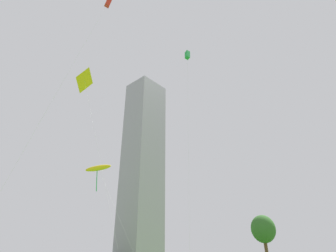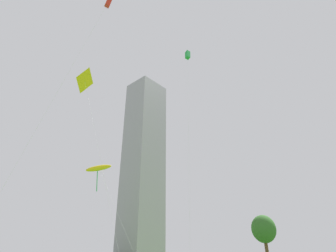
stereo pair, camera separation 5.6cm
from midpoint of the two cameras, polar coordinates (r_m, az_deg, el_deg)
kite_flying_0 at (r=39.34m, az=-12.98°, el=24.78°), size 8.26×2.27×32.95m
kite_flying_2 at (r=36.24m, az=-15.03°, el=-8.91°), size 5.73×7.37×12.72m
kite_flying_3 at (r=47.36m, az=-17.82°, el=9.36°), size 7.38×8.64×29.74m
kite_flying_5 at (r=50.19m, az=4.22°, el=15.12°), size 1.43×3.26×35.93m
park_tree_1 at (r=39.99m, az=20.04°, el=-20.43°), size 3.21×3.21×6.65m
distant_highrise_0 at (r=163.57m, az=-5.50°, el=-7.40°), size 25.32×23.68×107.96m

